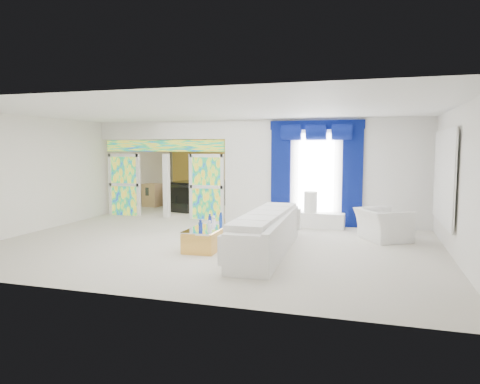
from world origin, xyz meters
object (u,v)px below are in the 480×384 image
(console_table, at_px, (321,220))
(white_sofa, at_px, (267,235))
(grand_piano, at_px, (198,194))
(coffee_table, at_px, (211,236))
(armchair, at_px, (383,225))

(console_table, bearing_deg, white_sofa, -103.47)
(white_sofa, relative_size, grand_piano, 2.04)
(coffee_table, relative_size, grand_piano, 1.05)
(coffee_table, bearing_deg, grand_piano, 114.52)
(console_table, distance_m, grand_piano, 5.94)
(coffee_table, relative_size, console_table, 1.59)
(white_sofa, height_order, armchair, armchair)
(coffee_table, bearing_deg, console_table, 54.06)
(console_table, xyz_separation_m, grand_piano, (-4.95, 3.27, 0.27))
(white_sofa, xyz_separation_m, coffee_table, (-1.35, 0.30, -0.15))
(coffee_table, distance_m, grand_piano, 6.82)
(armchair, xyz_separation_m, grand_piano, (-6.53, 4.49, 0.10))
(white_sofa, xyz_separation_m, console_table, (0.77, 3.23, -0.16))
(white_sofa, height_order, grand_piano, grand_piano)
(coffee_table, xyz_separation_m, console_table, (2.12, 2.93, -0.01))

